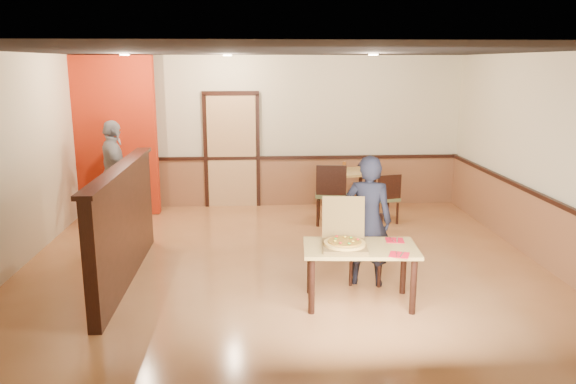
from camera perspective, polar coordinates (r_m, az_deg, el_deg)
The scene contains 27 objects.
floor at distance 7.46m, azimuth -0.32°, elevation -7.92°, with size 7.00×7.00×0.00m, color #C3804C.
ceiling at distance 6.97m, azimuth -0.35°, elevation 14.13°, with size 7.00×7.00×0.00m, color black.
wall_back at distance 10.54m, azimuth -1.38°, elevation 6.12°, with size 7.00×7.00×0.00m, color beige.
wall_left at distance 7.73m, azimuth -27.24°, elevation 2.14°, with size 7.00×7.00×0.00m, color beige.
wall_right at distance 8.06m, azimuth 25.38°, elevation 2.73°, with size 7.00×7.00×0.00m, color beige.
wainscot_back at distance 10.66m, azimuth -1.35°, elevation 1.02°, with size 7.00×0.04×0.90m, color brown.
chair_rail_back at distance 10.56m, azimuth -1.36°, elevation 3.50°, with size 7.00×0.06×0.06m, color black.
wainscot_right at distance 8.25m, azimuth 24.56°, elevation -3.77°, with size 0.04×7.00×0.90m, color brown.
chair_rail_right at distance 8.13m, azimuth 24.74°, elevation -0.60°, with size 0.06×7.00×0.06m, color black.
back_door at distance 10.55m, azimuth -5.72°, elevation 4.14°, with size 0.90×0.06×2.10m, color tan.
booth_partition at distance 7.21m, azimuth -16.34°, elevation -3.04°, with size 0.20×3.10×1.44m.
red_accent_panel at distance 10.35m, azimuth -17.61°, elevation 5.39°, with size 1.60×0.20×2.78m, color #AB240C.
spot_a at distance 8.96m, azimuth -16.28°, elevation 13.25°, with size 0.14×0.14×0.02m, color beige.
spot_b at distance 9.47m, azimuth -6.18°, elevation 13.64°, with size 0.14×0.14×0.02m, color beige.
spot_c at distance 8.64m, azimuth 8.67°, elevation 13.64°, with size 0.14×0.14×0.02m, color beige.
main_table at distance 6.34m, azimuth 7.33°, elevation -6.42°, with size 1.30×0.80×0.67m.
diner_chair at distance 7.07m, azimuth 7.92°, elevation -5.32°, with size 0.49×0.49×0.84m.
side_chair_left at distance 9.37m, azimuth 4.40°, elevation 0.05°, with size 0.58×0.58×1.04m.
side_chair_right at distance 9.58m, azimuth 9.87°, elevation -0.43°, with size 0.51×0.51×0.86m.
side_table at distance 10.04m, azimuth 6.53°, elevation 1.13°, with size 0.88×0.88×0.79m.
diner at distance 6.83m, azimuth 8.09°, elevation -2.93°, with size 0.59×0.39×1.61m, color black.
passerby at distance 9.78m, azimuth -17.22°, elevation 1.88°, with size 1.03×0.43×1.75m, color gray.
pizza_box at distance 6.27m, azimuth 5.75°, elevation -4.95°, with size 0.53×0.61×0.51m.
pizza at distance 6.23m, azimuth 5.78°, elevation -5.22°, with size 0.46×0.46×0.03m, color gold.
napkin_near at distance 6.10m, azimuth 11.23°, elevation -6.27°, with size 0.26×0.26×0.01m.
napkin_far at distance 6.58m, azimuth 10.78°, elevation -4.83°, with size 0.23×0.23×0.01m.
condiment at distance 10.06m, azimuth 5.74°, elevation 2.67°, with size 0.06×0.06×0.15m, color #924E1A.
Camera 1 is at (-0.38, -6.96, 2.66)m, focal length 35.00 mm.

